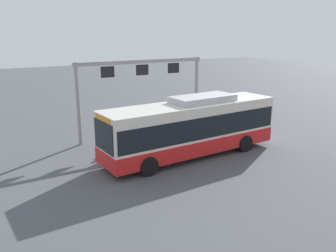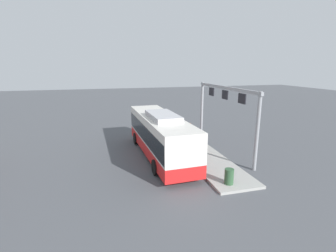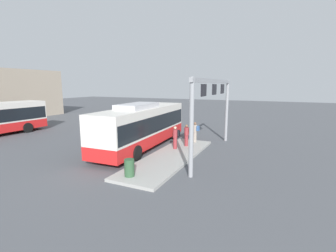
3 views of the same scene
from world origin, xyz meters
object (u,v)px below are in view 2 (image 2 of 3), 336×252
object	(u,v)px
person_boarding	(190,131)
person_waiting_near	(193,136)
person_waiting_mid	(193,140)
trash_bin	(229,176)
bus_main	(160,133)

from	to	relation	value
person_boarding	person_waiting_near	xyz separation A→B (m)	(-1.37, 0.22, 0.00)
person_waiting_mid	trash_bin	world-z (taller)	person_waiting_mid
person_waiting_near	person_waiting_mid	world-z (taller)	same
trash_bin	person_waiting_mid	bearing A→B (deg)	-0.63
person_boarding	trash_bin	size ratio (longest dim) A/B	1.86
bus_main	person_waiting_mid	xyz separation A→B (m)	(0.06, -2.70, -0.76)
bus_main	person_boarding	bearing A→B (deg)	-55.30
bus_main	person_waiting_mid	size ratio (longest dim) A/B	6.48
person_waiting_near	trash_bin	world-z (taller)	person_waiting_near
person_boarding	trash_bin	world-z (taller)	person_boarding
person_boarding	trash_bin	bearing A→B (deg)	88.50
bus_main	person_waiting_near	distance (m)	3.46
bus_main	person_boarding	xyz separation A→B (m)	(2.56, -3.38, -0.76)
bus_main	person_waiting_mid	bearing A→B (deg)	-91.24
bus_main	trash_bin	distance (m)	6.50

